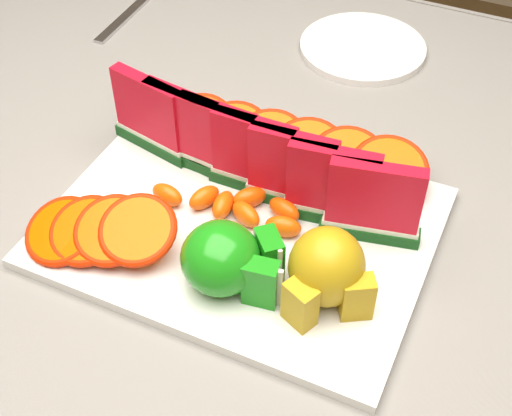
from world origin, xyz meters
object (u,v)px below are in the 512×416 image
object	(u,v)px
apple_cluster	(228,260)
side_plate	(363,47)
pear_cluster	(327,271)
platter	(241,227)
fork	(131,12)

from	to	relation	value
apple_cluster	side_plate	distance (m)	0.47
pear_cluster	side_plate	xyz separation A→B (m)	(-0.11, 0.45, -0.05)
platter	fork	distance (m)	0.49
apple_cluster	pear_cluster	size ratio (longest dim) A/B	1.22
apple_cluster	side_plate	bearing A→B (deg)	92.23
platter	side_plate	size ratio (longest dim) A/B	1.75
platter	fork	bearing A→B (deg)	135.81
pear_cluster	fork	xyz separation A→B (m)	(-0.47, 0.40, -0.05)
fork	pear_cluster	bearing A→B (deg)	-40.32
apple_cluster	platter	bearing A→B (deg)	106.95
platter	apple_cluster	world-z (taller)	apple_cluster
apple_cluster	pear_cluster	distance (m)	0.10
side_plate	fork	bearing A→B (deg)	-172.02
fork	side_plate	bearing A→B (deg)	7.98
platter	apple_cluster	bearing A→B (deg)	-73.05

